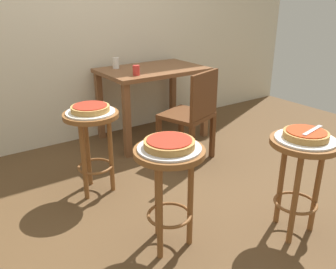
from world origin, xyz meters
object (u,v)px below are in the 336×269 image
Objects in this scene: pizza_middle at (169,143)px; pizza_server_knife at (313,130)px; stool_leftside at (92,133)px; wooden_chair at (193,113)px; serving_plate_foreground at (305,139)px; serving_plate_leftside at (91,112)px; cup_far_edge at (116,63)px; dining_table at (152,80)px; pizza_foreground at (306,134)px; stool_middle at (169,175)px; cup_near_edge at (136,70)px; stool_foreground at (301,164)px; serving_plate_middle at (169,148)px; pizza_leftside at (90,108)px.

pizza_middle is 0.85m from pizza_server_knife.
pizza_server_knife reaches higher than stool_leftside.
serving_plate_foreground is at bearing -95.86° from wooden_chair.
cup_far_edge reaches higher than serving_plate_leftside.
dining_table is at bearing -33.41° from cup_far_edge.
pizza_server_knife is (0.03, -0.02, 0.03)m from pizza_foreground.
stool_middle is 0.20m from pizza_middle.
serving_plate_foreground is 1.35× the size of pizza_foreground.
cup_far_edge reaches higher than pizza_server_knife.
dining_table is at bearing 33.68° from cup_near_edge.
stool_leftside is 1.23m from dining_table.
cup_near_edge is at bearing 66.82° from pizza_middle.
stool_middle is 1.00× the size of stool_leftside.
stool_foreground is at bearing -25.37° from stool_middle.
pizza_server_knife is (0.18, -2.15, -0.10)m from cup_far_edge.
pizza_foreground is 2.14m from cup_far_edge.
cup_far_edge is (-0.15, 2.13, 0.15)m from serving_plate_foreground.
pizza_middle is at bearing 90.00° from serving_plate_middle.
pizza_middle is at bearing -83.56° from serving_plate_leftside.
serving_plate_foreground is at bearing -85.07° from cup_near_edge.
cup_far_edge is at bearing 84.73° from pizza_server_knife.
serving_plate_leftside is 0.34× the size of dining_table.
stool_middle is 0.76× the size of wooden_chair.
serving_plate_middle is 1.82m from dining_table.
pizza_leftside is at bearing 96.44° from stool_middle.
pizza_foreground is 0.94× the size of pizza_leftside.
stool_middle is 0.89m from pizza_leftside.
stool_middle is at bearing 154.63° from pizza_foreground.
cup_far_edge is at bearing 146.59° from dining_table.
pizza_leftside is 1.51m from pizza_server_knife.
cup_far_edge is at bearing 53.41° from pizza_leftside.
serving_plate_foreground is 1.27× the size of pizza_leftside.
cup_far_edge is (0.59, 1.78, 0.32)m from stool_middle.
serving_plate_middle is at bearing -83.56° from serving_plate_leftside.
cup_near_edge reaches higher than stool_middle.
serving_plate_middle is 0.56× the size of stool_leftside.
wooden_chair is at bearing 84.14° from pizza_foreground.
pizza_server_knife is (0.87, -1.23, 0.06)m from serving_plate_leftside.
serving_plate_foreground is at bearing -25.37° from stool_middle.
pizza_middle is (0.00, 0.00, 0.03)m from serving_plate_middle.
pizza_foreground is at bearing -25.37° from serving_plate_middle.
stool_leftside is at bearing 124.60° from stool_foreground.
serving_plate_foreground is at bearing -94.53° from dining_table.
serving_plate_foreground is 1.94m from dining_table.
stool_leftside is 0.17m from serving_plate_leftside.
cup_far_edge reaches higher than serving_plate_foreground.
cup_near_edge reaches higher than serving_plate_foreground.
cup_far_edge is 2.16m from pizza_server_knife.
stool_foreground is at bearing 136.16° from pizza_server_knife.
dining_table is 0.73m from wooden_chair.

